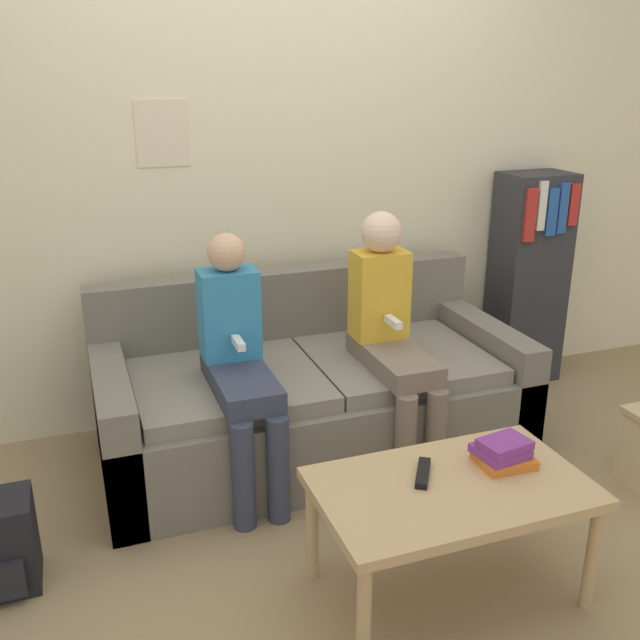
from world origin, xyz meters
The scene contains 9 objects.
ground_plane centered at (0.00, 0.00, 0.00)m, with size 10.00×10.00×0.00m, color #937A56.
wall_back centered at (0.00, 1.11, 1.30)m, with size 8.00×0.06×2.60m.
couch centered at (0.00, 0.57, 0.26)m, with size 1.90×0.90×0.78m.
coffee_table centered at (0.11, -0.54, 0.38)m, with size 0.89×0.53×0.43m.
person_left centered at (-0.38, 0.36, 0.59)m, with size 0.24×0.60×1.07m.
person_right centered at (0.31, 0.37, 0.62)m, with size 0.24×0.60×1.12m.
tv_remote centered at (0.04, -0.46, 0.44)m, with size 0.12×0.17×0.02m.
book_stack centered at (0.33, -0.49, 0.47)m, with size 0.20×0.17×0.09m.
bookshelf centered at (1.41, 0.92, 0.59)m, with size 0.37×0.29×1.17m.
Camera 1 is at (-0.98, -2.27, 1.70)m, focal length 40.00 mm.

